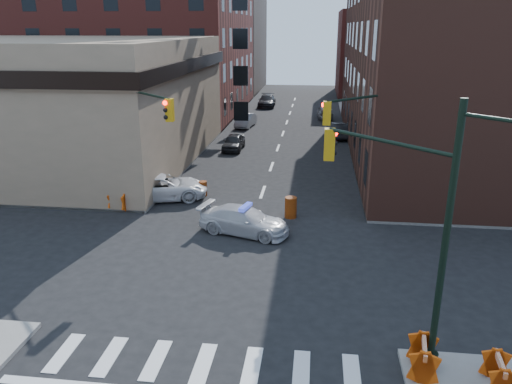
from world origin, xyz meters
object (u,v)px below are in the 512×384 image
(parked_car_wnear, at_px, (234,142))
(barricade_se_a, at_px, (423,358))
(barricade_nw_a, at_px, (119,201))
(pedestrian_a, at_px, (139,176))
(police_car, at_px, (244,220))
(barrel_bank, at_px, (203,188))
(pickup, at_px, (162,187))
(parked_car_enear, at_px, (339,130))
(parked_car_wfar, at_px, (246,120))
(barrel_road, at_px, (291,207))
(pedestrian_b, at_px, (127,174))

(parked_car_wnear, bearing_deg, barricade_se_a, -68.45)
(barricade_se_a, xyz_separation_m, barricade_nw_a, (-14.11, 12.26, -0.05))
(pedestrian_a, relative_size, barricade_se_a, 1.35)
(police_car, xyz_separation_m, barrel_bank, (-3.33, 5.45, -0.22))
(pickup, distance_m, parked_car_enear, 21.78)
(police_car, height_order, parked_car_enear, parked_car_enear)
(pickup, xyz_separation_m, parked_car_wfar, (1.77, 22.86, -0.07))
(barrel_bank, distance_m, barricade_se_a, 18.48)
(police_car, distance_m, pedestrian_a, 9.26)
(barrel_road, xyz_separation_m, barricade_se_a, (4.56, -12.47, 0.08))
(pedestrian_b, bearing_deg, parked_car_wfar, 68.61)
(parked_car_wnear, height_order, pedestrian_a, pedestrian_a)
(parked_car_enear, bearing_deg, barricade_nw_a, 58.93)
(police_car, bearing_deg, barrel_road, -26.27)
(police_car, height_order, parked_car_wnear, police_car)
(barricade_se_a, bearing_deg, parked_car_wnear, 28.73)
(barricade_se_a, distance_m, barricade_nw_a, 18.70)
(parked_car_wnear, bearing_deg, barricade_nw_a, -103.32)
(police_car, xyz_separation_m, pedestrian_b, (-8.24, 5.89, 0.43))
(pedestrian_a, relative_size, pedestrian_b, 0.95)
(barrel_road, height_order, barricade_nw_a, barrel_road)
(barrel_road, bearing_deg, parked_car_wnear, 110.47)
(police_car, distance_m, parked_car_enear, 23.94)
(barricade_nw_a, bearing_deg, pedestrian_a, 103.68)
(police_car, distance_m, parked_car_wfar, 27.67)
(parked_car_wfar, bearing_deg, barricade_se_a, -67.33)
(police_car, height_order, barrel_bank, police_car)
(pickup, height_order, barrel_road, pickup)
(barrel_bank, bearing_deg, parked_car_wfar, 91.27)
(pedestrian_b, xyz_separation_m, barrel_road, (10.42, -3.45, -0.53))
(pedestrian_b, height_order, barricade_nw_a, pedestrian_b)
(pedestrian_b, distance_m, barricade_nw_a, 3.79)
(parked_car_enear, relative_size, pedestrian_a, 2.38)
(barricade_nw_a, bearing_deg, police_car, -3.16)
(pedestrian_b, height_order, barrel_bank, pedestrian_b)
(pickup, bearing_deg, parked_car_wfar, -20.81)
(pickup, height_order, barricade_se_a, pickup)
(parked_car_wnear, distance_m, pedestrian_a, 12.49)
(parked_car_enear, distance_m, pedestrian_b, 22.18)
(parked_car_enear, distance_m, barricade_nw_a, 24.69)
(barrel_bank, bearing_deg, barricade_nw_a, -141.43)
(pickup, height_order, pedestrian_b, pedestrian_b)
(police_car, height_order, parked_car_wfar, parked_car_wfar)
(police_car, xyz_separation_m, barricade_se_a, (6.74, -10.04, -0.02))
(pickup, height_order, parked_car_enear, pickup)
(parked_car_wfar, relative_size, pedestrian_a, 2.27)
(pickup, xyz_separation_m, barricade_nw_a, (-1.79, -2.31, -0.14))
(police_car, xyz_separation_m, parked_car_enear, (5.50, 23.30, 0.04))
(pedestrian_a, xyz_separation_m, barrel_road, (9.56, -3.16, -0.48))
(barricade_se_a, bearing_deg, barrel_road, 28.51)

